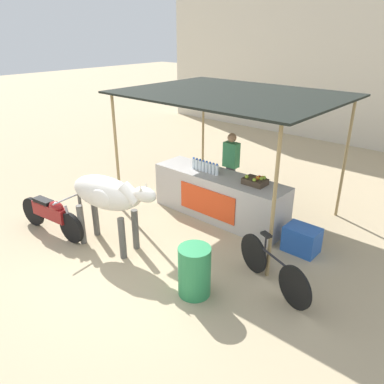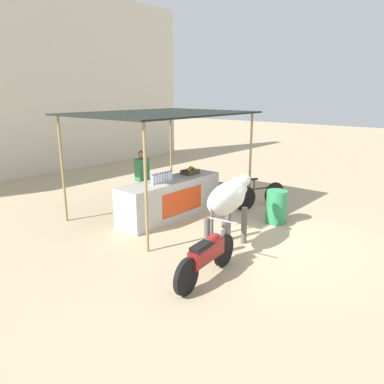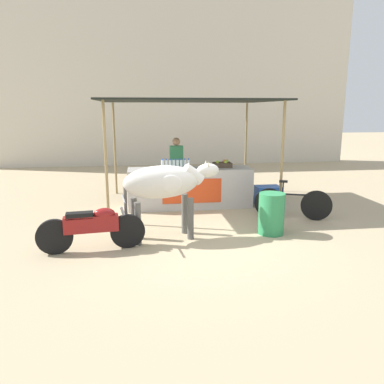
{
  "view_description": "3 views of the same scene",
  "coord_description": "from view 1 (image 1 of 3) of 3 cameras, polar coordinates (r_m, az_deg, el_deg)",
  "views": [
    {
      "loc": [
        4.32,
        -3.6,
        3.74
      ],
      "look_at": [
        -0.08,
        1.43,
        0.81
      ],
      "focal_mm": 35.0,
      "sensor_mm": 36.0,
      "label": 1
    },
    {
      "loc": [
        -6.6,
        -4.03,
        3.05
      ],
      "look_at": [
        -0.44,
        1.12,
        0.92
      ],
      "focal_mm": 35.0,
      "sensor_mm": 36.0,
      "label": 2
    },
    {
      "loc": [
        -1.18,
        -6.74,
        2.36
      ],
      "look_at": [
        -0.16,
        0.65,
        0.71
      ],
      "focal_mm": 35.0,
      "sensor_mm": 36.0,
      "label": 3
    }
  ],
  "objects": [
    {
      "name": "ground_plane",
      "position": [
        6.76,
        -7.61,
        -10.17
      ],
      "size": [
        60.0,
        60.0,
        0.0
      ],
      "primitive_type": "plane",
      "color": "tan"
    },
    {
      "name": "bicycle_leaning",
      "position": [
        6.02,
        12.16,
        -11.25
      ],
      "size": [
        1.56,
        0.65,
        0.85
      ],
      "color": "black",
      "rests_on": "ground"
    },
    {
      "name": "water_barrel",
      "position": [
        5.73,
        0.37,
        -11.97
      ],
      "size": [
        0.5,
        0.5,
        0.8
      ],
      "primitive_type": "cylinder",
      "color": "#2D8C51",
      "rests_on": "ground"
    },
    {
      "name": "motorcycle_parked",
      "position": [
        7.79,
        -20.65,
        -3.13
      ],
      "size": [
        1.8,
        0.55,
        0.9
      ],
      "color": "black",
      "rests_on": "ground"
    },
    {
      "name": "water_bottle_row",
      "position": [
        7.87,
        2.0,
        3.89
      ],
      "size": [
        0.7,
        0.07,
        0.25
      ],
      "color": "silver",
      "rests_on": "stall_counter"
    },
    {
      "name": "building_wall_far",
      "position": [
        13.96,
        24.87,
        20.56
      ],
      "size": [
        16.0,
        0.5,
        6.93
      ],
      "primitive_type": "cube",
      "color": "beige",
      "rests_on": "ground"
    },
    {
      "name": "fruit_crate",
      "position": [
        7.33,
        9.64,
        1.68
      ],
      "size": [
        0.44,
        0.32,
        0.18
      ],
      "color": "#3F3326",
      "rests_on": "stall_counter"
    },
    {
      "name": "stall_counter",
      "position": [
        7.93,
        4.11,
        -0.64
      ],
      "size": [
        3.0,
        0.82,
        0.96
      ],
      "color": "#B2ADA8",
      "rests_on": "ground"
    },
    {
      "name": "cooler_box",
      "position": [
        7.09,
        16.37,
        -6.96
      ],
      "size": [
        0.6,
        0.44,
        0.48
      ],
      "primitive_type": "cube",
      "color": "blue",
      "rests_on": "ground"
    },
    {
      "name": "stall_awning",
      "position": [
        7.58,
        5.99,
        14.07
      ],
      "size": [
        4.2,
        3.2,
        2.59
      ],
      "color": "black",
      "rests_on": "ground"
    },
    {
      "name": "vendor_behind_counter",
      "position": [
        8.5,
        5.91,
        3.67
      ],
      "size": [
        0.34,
        0.22,
        1.65
      ],
      "color": "#383842",
      "rests_on": "ground"
    },
    {
      "name": "cow",
      "position": [
        6.75,
        -12.76,
        -0.58
      ],
      "size": [
        1.85,
        0.77,
        1.44
      ],
      "color": "silver",
      "rests_on": "ground"
    }
  ]
}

